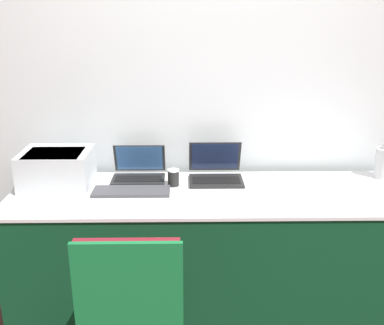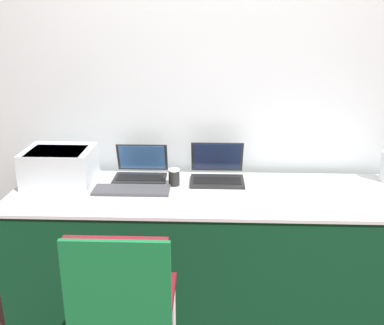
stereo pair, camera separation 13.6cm
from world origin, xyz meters
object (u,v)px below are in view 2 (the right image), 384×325
at_px(chair, 123,294).
at_px(laptop_left, 141,171).
at_px(coffee_cup, 174,177).
at_px(laptop_right, 217,172).
at_px(external_keyboard, 132,190).
at_px(printer, 60,165).

bearing_deg(chair, laptop_left, 93.48).
relative_size(laptop_left, coffee_cup, 3.21).
xyz_separation_m(laptop_right, external_keyboard, (-0.53, -0.23, -0.04)).
xyz_separation_m(laptop_left, external_keyboard, (-0.02, -0.25, -0.04)).
xyz_separation_m(laptop_right, chair, (-0.44, -1.03, -0.22)).
distance_m(laptop_right, chair, 1.15).
bearing_deg(chair, printer, 120.98).
height_order(laptop_left, coffee_cup, laptop_left).
xyz_separation_m(printer, external_keyboard, (0.48, -0.13, -0.11)).
height_order(printer, laptop_left, printer).
distance_m(printer, external_keyboard, 0.51).
height_order(printer, chair, printer).
bearing_deg(laptop_right, laptop_left, 177.48).
relative_size(printer, laptop_right, 1.22).
bearing_deg(printer, chair, -59.02).
distance_m(laptop_left, laptop_right, 0.51).
distance_m(printer, coffee_cup, 0.73).
relative_size(printer, laptop_left, 1.24).
bearing_deg(laptop_right, external_keyboard, -156.63).
relative_size(laptop_right, external_keyboard, 0.74).
height_order(laptop_right, external_keyboard, laptop_right).
distance_m(laptop_left, chair, 1.08).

